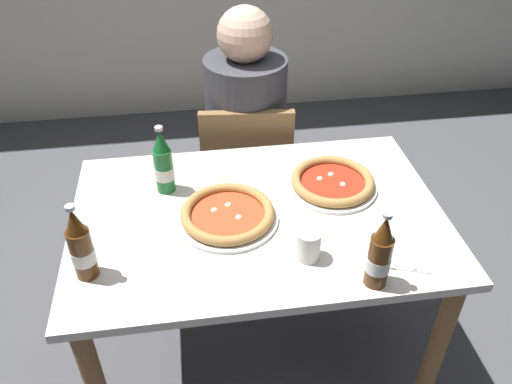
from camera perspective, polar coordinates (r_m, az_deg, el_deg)
name	(u,v)px	position (r m, az deg, el deg)	size (l,w,h in m)	color
ground_plane	(258,353)	(2.23, 0.20, -17.43)	(8.00, 8.00, 0.00)	#4C4C51
dining_table_main	(258,239)	(1.75, 0.24, -5.28)	(1.20, 0.80, 0.75)	silver
chair_behind_table	(247,173)	(2.32, -1.05, 2.12)	(0.44, 0.44, 0.85)	olive
diner_seated	(246,148)	(2.30, -1.06, 4.92)	(0.34, 0.34, 1.21)	#2D3342
pizza_margherita_near	(228,215)	(1.64, -3.17, -2.51)	(0.33, 0.33, 0.04)	white
pizza_marinara_far	(332,182)	(1.79, 8.45, 1.08)	(0.31, 0.31, 0.04)	white
beer_bottle_left	(163,164)	(1.74, -10.22, 3.03)	(0.07, 0.07, 0.25)	#196B2D
beer_bottle_center	(380,255)	(1.42, 13.54, -6.78)	(0.07, 0.07, 0.25)	#512D0F
beer_bottle_right	(81,247)	(1.48, -18.81, -5.78)	(0.07, 0.07, 0.25)	#512D0F
napkin_with_cutlery	(401,248)	(1.60, 15.75, -6.04)	(0.23, 0.23, 0.01)	white
paper_cup	(308,245)	(1.50, 5.81, -5.85)	(0.07, 0.07, 0.10)	white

